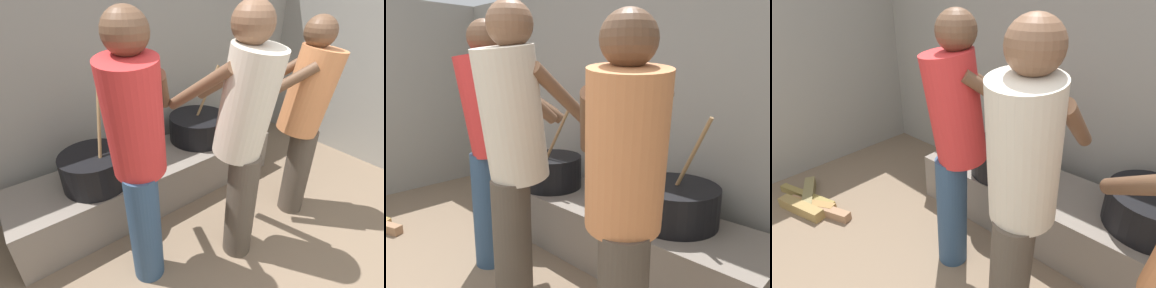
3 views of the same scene
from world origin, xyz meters
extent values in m
cube|color=gray|center=(0.00, 2.59, 1.02)|extent=(4.97, 0.20, 2.05)
cube|color=slate|center=(0.15, 2.07, 0.20)|extent=(2.36, 0.60, 0.40)
cylinder|color=black|center=(0.68, 2.12, 0.52)|extent=(0.55, 0.55, 0.24)
cylinder|color=#937047|center=(0.77, 2.12, 0.84)|extent=(0.25, 0.07, 0.51)
cylinder|color=black|center=(-0.38, 2.02, 0.53)|extent=(0.49, 0.49, 0.25)
cylinder|color=#937047|center=(-0.30, 2.02, 0.85)|extent=(0.17, 0.22, 0.51)
cylinder|color=#4C4238|center=(0.29, 1.17, 0.40)|extent=(0.20, 0.20, 0.81)
cylinder|color=beige|center=(0.28, 1.20, 1.13)|extent=(0.36, 0.43, 0.69)
sphere|color=brown|center=(0.28, 1.21, 1.56)|extent=(0.22, 0.22, 0.22)
cylinder|color=brown|center=(0.38, 1.46, 1.20)|extent=(0.15, 0.50, 0.37)
cylinder|color=brown|center=(0.11, 1.42, 1.20)|extent=(0.15, 0.50, 0.37)
cylinder|color=#4C4238|center=(0.99, 1.20, 0.38)|extent=(0.20, 0.20, 0.76)
cylinder|color=#D17F4C|center=(0.96, 1.22, 1.06)|extent=(0.48, 0.48, 0.65)
sphere|color=brown|center=(0.96, 1.23, 1.46)|extent=(0.21, 0.21, 0.21)
cylinder|color=brown|center=(0.90, 1.48, 1.13)|extent=(0.37, 0.38, 0.35)
cylinder|color=brown|center=(0.71, 1.29, 1.13)|extent=(0.37, 0.38, 0.35)
cylinder|color=navy|center=(-0.32, 1.39, 0.40)|extent=(0.20, 0.20, 0.80)
cylinder|color=red|center=(-0.31, 1.41, 1.12)|extent=(0.47, 0.49, 0.68)
sphere|color=brown|center=(-0.30, 1.42, 1.54)|extent=(0.22, 0.22, 0.22)
cylinder|color=brown|center=(-0.06, 1.54, 1.19)|extent=(0.33, 0.44, 0.37)
cylinder|color=brown|center=(-0.28, 1.69, 1.19)|extent=(0.33, 0.44, 0.37)
camera|label=1|loc=(-0.86, 0.20, 1.72)|focal=26.37mm
camera|label=2|loc=(1.73, 0.20, 1.37)|focal=33.28mm
camera|label=3|loc=(0.87, 0.20, 1.75)|focal=29.67mm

